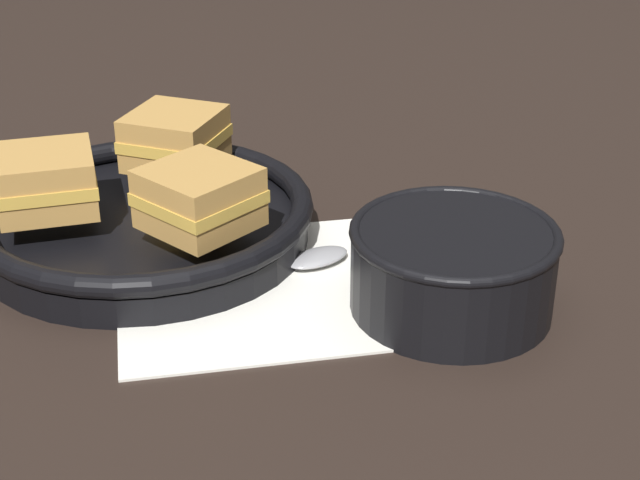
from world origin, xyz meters
name	(u,v)px	position (x,y,z in m)	size (l,w,h in m)	color
ground_plane	(323,272)	(0.00, 0.00, 0.00)	(4.00, 4.00, 0.00)	black
napkin	(277,285)	(-0.04, -0.01, 0.00)	(0.27, 0.25, 0.00)	white
soup_bowl	(453,263)	(0.06, -0.09, 0.04)	(0.15, 0.15, 0.07)	black
spoon	(289,266)	(-0.03, 0.01, 0.01)	(0.16, 0.05, 0.01)	#9E9EA3
skillet	(143,220)	(-0.12, 0.10, 0.02)	(0.28, 0.35, 0.04)	black
sandwich_near_left	(46,181)	(-0.19, 0.11, 0.06)	(0.08, 0.08, 0.05)	#C18E47
sandwich_near_right	(199,198)	(-0.09, 0.03, 0.06)	(0.10, 0.10, 0.05)	#C18E47
sandwich_far_left	(175,138)	(-0.07, 0.16, 0.06)	(0.11, 0.11, 0.05)	#C18E47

